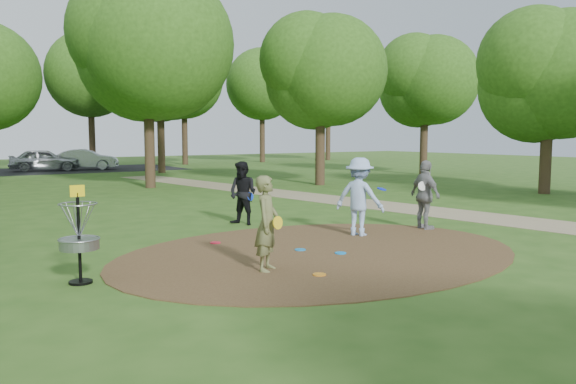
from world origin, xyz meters
TOP-DOWN VIEW (x-y plane):
  - ground at (0.00, 0.00)m, footprint 100.00×100.00m
  - dirt_clearing at (0.00, 0.00)m, footprint 8.40×8.40m
  - footpath at (6.50, 2.00)m, footprint 7.55×39.89m
  - parking_lot at (2.00, 30.00)m, footprint 14.00×8.00m
  - player_observer_with_disc at (-1.66, -0.65)m, footprint 0.70×0.69m
  - player_throwing_with_disc at (1.84, 1.02)m, footprint 1.36×1.33m
  - player_walking_with_disc at (0.41, 3.89)m, footprint 0.90×0.98m
  - player_waiting_with_disc at (3.73, 0.77)m, footprint 0.56×1.04m
  - disc_ground_cyan at (-0.25, 0.38)m, footprint 0.22×0.22m
  - disc_ground_blue at (0.21, -0.32)m, footprint 0.22×0.22m
  - disc_ground_red at (-1.33, 1.98)m, footprint 0.22×0.22m
  - car_left at (0.38, 29.64)m, footprint 4.42×2.51m
  - car_right at (2.88, 29.53)m, footprint 4.34×2.93m
  - disc_ground_orange at (-1.14, -1.43)m, footprint 0.22×0.22m
  - disc_golf_basket at (-4.50, 0.30)m, footprint 0.63×0.63m
  - tree_ring at (1.29, 9.64)m, footprint 36.66×45.55m

SIDE VIEW (x-z plane):
  - ground at x=0.00m, z-range 0.00..0.00m
  - parking_lot at x=2.00m, z-range 0.00..0.01m
  - footpath at x=6.50m, z-range 0.00..0.01m
  - dirt_clearing at x=0.00m, z-range 0.00..0.02m
  - disc_ground_cyan at x=-0.25m, z-range 0.02..0.04m
  - disc_ground_blue at x=0.21m, z-range 0.02..0.04m
  - disc_ground_red at x=-1.33m, z-range 0.02..0.04m
  - disc_ground_orange at x=-1.14m, z-range 0.02..0.04m
  - car_right at x=2.88m, z-range 0.00..1.35m
  - car_left at x=0.38m, z-range 0.00..1.42m
  - player_observer_with_disc at x=-1.66m, z-range 0.00..1.63m
  - player_walking_with_disc at x=0.41m, z-range 0.00..1.63m
  - player_waiting_with_disc at x=3.73m, z-range 0.00..1.70m
  - disc_golf_basket at x=-4.50m, z-range 0.10..1.64m
  - player_throwing_with_disc at x=1.84m, z-range 0.00..1.80m
  - tree_ring at x=1.29m, z-range 0.59..9.87m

